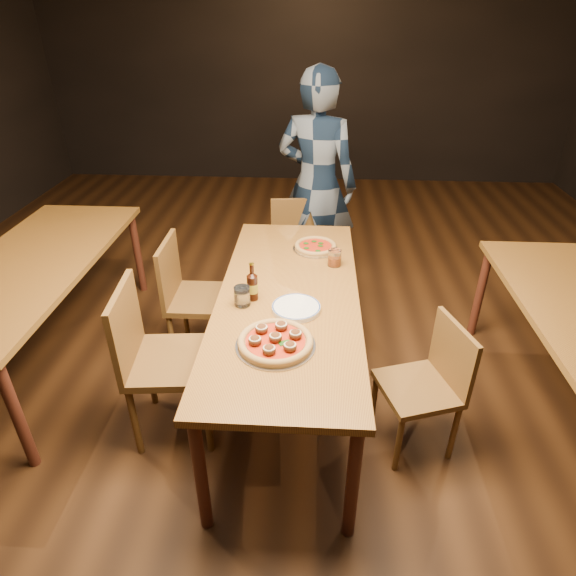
# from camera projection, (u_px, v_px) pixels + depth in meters

# --- Properties ---
(ground) EXTENTS (9.00, 9.00, 0.00)m
(ground) POSITION_uv_depth(u_px,v_px,m) (288.00, 392.00, 3.13)
(ground) COLOR black
(room_shell) EXTENTS (9.00, 9.00, 9.00)m
(room_shell) POSITION_uv_depth(u_px,v_px,m) (289.00, 87.00, 2.19)
(room_shell) COLOR black
(room_shell) RESTS_ON ground
(table_main) EXTENTS (0.80, 2.00, 0.75)m
(table_main) POSITION_uv_depth(u_px,v_px,m) (289.00, 305.00, 2.79)
(table_main) COLOR brown
(table_main) RESTS_ON ground
(table_left) EXTENTS (0.80, 2.00, 0.75)m
(table_left) POSITION_uv_depth(u_px,v_px,m) (31.00, 272.00, 3.13)
(table_left) COLOR brown
(table_left) RESTS_ON ground
(chair_main_nw) EXTENTS (0.50, 0.50, 0.99)m
(chair_main_nw) POSITION_uv_depth(u_px,v_px,m) (172.00, 360.00, 2.64)
(chair_main_nw) COLOR brown
(chair_main_nw) RESTS_ON ground
(chair_main_sw) EXTENTS (0.43, 0.43, 0.91)m
(chair_main_sw) POSITION_uv_depth(u_px,v_px,m) (201.00, 298.00, 3.27)
(chair_main_sw) COLOR brown
(chair_main_sw) RESTS_ON ground
(chair_main_e) EXTENTS (0.48, 0.48, 0.81)m
(chair_main_e) POSITION_uv_depth(u_px,v_px,m) (418.00, 387.00, 2.58)
(chair_main_e) COLOR brown
(chair_main_e) RESTS_ON ground
(chair_end) EXTENTS (0.45, 0.45, 0.88)m
(chair_end) POSITION_uv_depth(u_px,v_px,m) (297.00, 254.00, 3.89)
(chair_end) COLOR brown
(chair_end) RESTS_ON ground
(pizza_meatball) EXTENTS (0.39, 0.39, 0.07)m
(pizza_meatball) POSITION_uv_depth(u_px,v_px,m) (275.00, 341.00, 2.32)
(pizza_meatball) COLOR #B7B7BF
(pizza_meatball) RESTS_ON table_main
(pizza_margherita) EXTENTS (0.30, 0.30, 0.04)m
(pizza_margherita) POSITION_uv_depth(u_px,v_px,m) (315.00, 247.00, 3.25)
(pizza_margherita) COLOR #B7B7BF
(pizza_margherita) RESTS_ON table_main
(plate_stack) EXTENTS (0.26, 0.26, 0.03)m
(plate_stack) POSITION_uv_depth(u_px,v_px,m) (296.00, 308.00, 2.60)
(plate_stack) COLOR white
(plate_stack) RESTS_ON table_main
(beer_bottle) EXTENTS (0.06, 0.06, 0.22)m
(beer_bottle) POSITION_uv_depth(u_px,v_px,m) (252.00, 287.00, 2.66)
(beer_bottle) COLOR black
(beer_bottle) RESTS_ON table_main
(water_glass) EXTENTS (0.09, 0.09, 0.11)m
(water_glass) POSITION_uv_depth(u_px,v_px,m) (242.00, 296.00, 2.62)
(water_glass) COLOR white
(water_glass) RESTS_ON table_main
(amber_glass) EXTENTS (0.08, 0.08, 0.11)m
(amber_glass) POSITION_uv_depth(u_px,v_px,m) (335.00, 258.00, 3.03)
(amber_glass) COLOR #AF4A13
(amber_glass) RESTS_ON table_main
(diner) EXTENTS (0.76, 0.61, 1.82)m
(diner) POSITION_uv_depth(u_px,v_px,m) (317.00, 185.00, 3.92)
(diner) COLOR black
(diner) RESTS_ON ground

